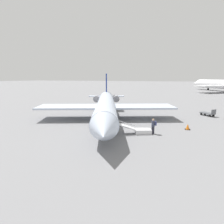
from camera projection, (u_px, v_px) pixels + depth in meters
ground_plane at (106, 120)px, 26.02m from camera, size 600.00×600.00×0.00m
airplane_main at (106, 105)px, 26.52m from camera, size 26.63×20.63×7.01m
boarding_stairs at (139, 130)px, 19.77m from camera, size 2.46×4.10×1.73m
passenger at (153, 125)px, 19.51m from camera, size 0.45×0.57×1.74m
luggage_cart at (208, 113)px, 28.84m from camera, size 2.31×2.36×1.22m
traffic_cone_near_stairs at (188, 127)px, 21.29m from camera, size 0.62×0.62×0.68m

